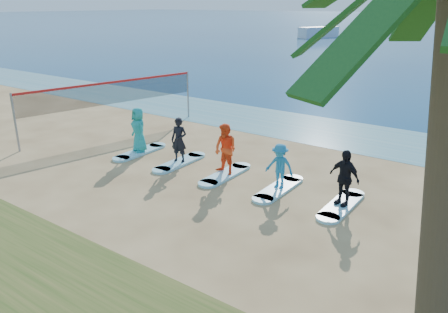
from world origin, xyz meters
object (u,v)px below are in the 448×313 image
Objects in this scene: student_1 at (179,140)px; student_4 at (344,178)px; surfboard_2 at (225,174)px; surfboard_3 at (279,189)px; boat_offshore_a at (318,37)px; student_2 at (225,149)px; student_3 at (280,166)px; surfboard_0 at (140,152)px; student_0 at (139,130)px; surfboard_1 at (180,162)px; surfboard_4 at (341,205)px; volleyball_net at (112,93)px.

student_4 is (6.61, 0.00, 0.01)m from student_1.
surfboard_2 is 1.00× the size of surfboard_3.
boat_offshore_a is 4.69× the size of student_1.
student_1 is 0.80× the size of surfboard_2.
student_2 is 1.21× the size of student_3.
surfboard_3 is (6.61, 0.00, 0.00)m from surfboard_0.
surfboard_2 is at bearing 21.14° from student_0.
student_4 is at bearing 7.96° from student_2.
boat_offshore_a is 71.19m from student_4.
student_2 is at bearing -165.13° from student_4.
student_0 reaches higher than surfboard_1.
student_2 is at bearing 0.00° from surfboard_2.
student_0 is 1.05× the size of student_4.
surfboard_0 is at bearing 0.00° from student_0.
surfboard_3 is 2.39m from student_4.
surfboard_3 is (6.61, 0.00, -0.97)m from student_0.
student_0 reaches higher than surfboard_4.
volleyball_net is at bearing 168.63° from surfboard_2.
surfboard_4 is (4.41, 0.00, 0.00)m from surfboard_2.
volleyball_net is 4.03× the size of surfboard_0.
surfboard_4 is (12.14, -1.56, -1.86)m from volleyball_net.
student_4 is at bearing -7.30° from volleyball_net.
volleyball_net is 1.08× the size of boat_offshore_a.
student_0 is 1.06× the size of student_1.
surfboard_1 is at bearing 21.14° from student_0.
student_4 reaches higher than surfboard_4.
student_2 reaches higher than student_1.
student_1 is (2.20, 0.00, 0.92)m from surfboard_0.
surfboard_1 is 1.43× the size of student_3.
surfboard_0 and surfboard_4 have the same top height.
student_1 is at bearing 180.00° from surfboard_3.
surfboard_2 is 2.35m from student_3.
student_0 is (20.83, -64.71, 1.02)m from boat_offshore_a.
student_4 reaches higher than student_3.
student_0 is at bearing -25.05° from volleyball_net.
student_1 is 2.20m from student_2.
student_4 is at bearing -45.34° from boat_offshore_a.
boat_offshore_a is 69.46m from surfboard_2.
surfboard_4 is at bearing -45.34° from boat_offshore_a.
student_2 is (4.41, 0.00, -0.00)m from student_0.
student_1 is at bearing 0.00° from surfboard_0.
student_3 is at bearing 0.00° from surfboard_2.
surfboard_3 is at bearing -46.97° from boat_offshore_a.
student_0 is 4.51m from surfboard_2.
student_4 is at bearing 0.00° from surfboard_4.
surfboard_0 is 2.39m from student_1.
surfboard_3 is at bearing 21.14° from student_0.
surfboard_0 is 0.97m from student_0.
student_0 is 8.87m from surfboard_4.
student_2 is 2.41m from surfboard_3.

